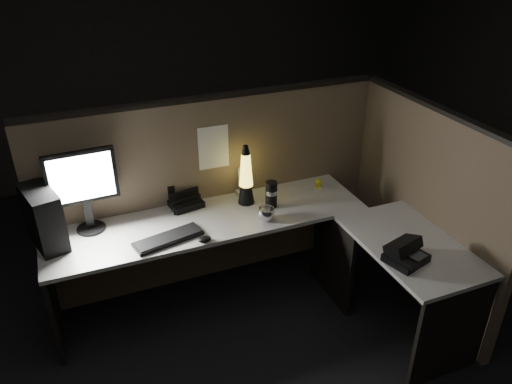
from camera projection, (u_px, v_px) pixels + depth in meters
name	position (u px, v px, depth m)	size (l,w,h in m)	color
floor	(260.00, 345.00, 3.48)	(6.00, 6.00, 0.00)	black
room_shell	(261.00, 128.00, 2.70)	(6.00, 6.00, 6.00)	silver
partition_back	(215.00, 192.00, 3.88)	(2.66, 0.06, 1.50)	brown
partition_right	(423.00, 210.00, 3.65)	(0.06, 1.66, 1.50)	brown
desk	(270.00, 252.00, 3.47)	(2.60, 1.60, 0.73)	#B8B7AE
pc_tower	(44.00, 218.00, 3.21)	(0.17, 0.38, 0.40)	black
monitor	(83.00, 184.00, 3.29)	(0.46, 0.19, 0.58)	black
keyboard	(168.00, 239.00, 3.33)	(0.46, 0.15, 0.02)	black
mouse	(205.00, 239.00, 3.31)	(0.09, 0.06, 0.04)	black
clip_lamp	(242.00, 182.00, 3.76)	(0.05, 0.19, 0.24)	silver
organizer	(185.00, 200.00, 3.72)	(0.26, 0.24, 0.18)	black
lava_lamp	(246.00, 179.00, 3.69)	(0.13, 0.13, 0.47)	black
travel_mug	(271.00, 194.00, 3.68)	(0.09, 0.09, 0.20)	black
steel_mug	(266.00, 214.00, 3.53)	(0.12, 0.12, 0.10)	silver
figurine	(318.00, 182.00, 3.96)	(0.06, 0.06, 0.06)	yellow
pinned_paper	(214.00, 148.00, 3.66)	(0.23, 0.00, 0.33)	white
desk_phone	(405.00, 253.00, 3.11)	(0.28, 0.28, 0.14)	black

